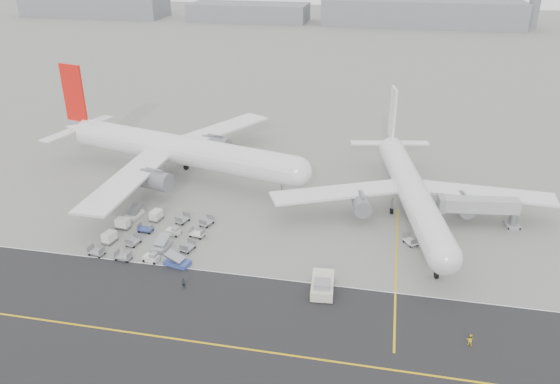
% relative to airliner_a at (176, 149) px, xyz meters
% --- Properties ---
extents(ground, '(700.00, 700.00, 0.00)m').
position_rel_airliner_a_xyz_m(ground, '(16.34, -31.40, -6.17)').
color(ground, gray).
rests_on(ground, ground).
extents(taxiway, '(220.00, 59.00, 0.03)m').
position_rel_airliner_a_xyz_m(taxiway, '(21.36, -49.38, -6.16)').
color(taxiway, '#262628').
rests_on(taxiway, ground).
extents(horizon_buildings, '(520.00, 28.00, 28.00)m').
position_rel_airliner_a_xyz_m(horizon_buildings, '(46.34, 228.60, -6.17)').
color(horizon_buildings, gray).
rests_on(horizon_buildings, ground).
extents(airliner_a, '(61.00, 59.63, 21.45)m').
position_rel_airliner_a_xyz_m(airliner_a, '(0.00, 0.00, 0.00)').
color(airliner_a, white).
rests_on(airliner_a, ground).
extents(airliner_b, '(50.60, 51.63, 17.98)m').
position_rel_airliner_a_xyz_m(airliner_b, '(48.29, -8.13, -0.99)').
color(airliner_b, white).
rests_on(airliner_b, ground).
extents(pushback_tug, '(3.68, 8.76, 2.48)m').
position_rel_airliner_a_xyz_m(pushback_tug, '(35.89, -35.20, -5.15)').
color(pushback_tug, beige).
rests_on(pushback_tug, ground).
extents(jet_bridge, '(14.83, 4.59, 5.54)m').
position_rel_airliner_a_xyz_m(jet_bridge, '(60.17, -10.20, -2.31)').
color(jet_bridge, gray).
rests_on(jet_bridge, ground).
extents(gse_cluster, '(25.15, 24.51, 1.97)m').
position_rel_airliner_a_xyz_m(gse_cluster, '(5.85, -26.21, -6.17)').
color(gse_cluster, gray).
rests_on(gse_cluster, ground).
extents(stray_dolly, '(2.70, 2.95, 1.55)m').
position_rel_airliner_a_xyz_m(stray_dolly, '(48.58, -19.10, -6.17)').
color(stray_dolly, silver).
rests_on(stray_dolly, ground).
extents(ground_crew_a, '(0.65, 0.45, 1.74)m').
position_rel_airliner_a_xyz_m(ground_crew_a, '(15.92, -38.63, -5.30)').
color(ground_crew_a, black).
rests_on(ground_crew_a, ground).
extents(ground_crew_b, '(0.84, 0.68, 1.64)m').
position_rel_airliner_a_xyz_m(ground_crew_b, '(55.59, -42.94, -5.35)').
color(ground_crew_b, yellow).
rests_on(ground_crew_b, ground).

